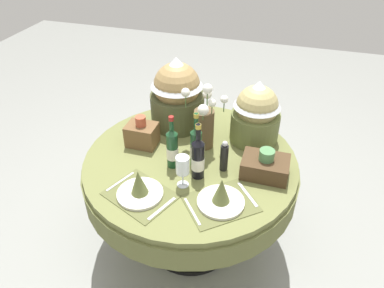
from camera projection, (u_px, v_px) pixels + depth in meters
name	position (u px, v px, depth m)	size (l,w,h in m)	color
ground	(191.00, 239.00, 2.54)	(8.00, 8.00, 0.00)	gray
dining_table	(191.00, 174.00, 2.19)	(1.27, 1.27, 0.73)	olive
place_setting_left	(140.00, 188.00, 1.84)	(0.42, 0.37, 0.16)	brown
place_setting_right	(221.00, 197.00, 1.79)	(0.43, 0.42, 0.16)	brown
flower_vase	(204.00, 122.00, 2.12)	(0.27, 0.26, 0.43)	brown
wine_bottle_left	(198.00, 158.00, 1.91)	(0.07, 0.07, 0.34)	black
wine_bottle_centre	(172.00, 148.00, 1.99)	(0.07, 0.07, 0.33)	#194223
wine_bottle_right	(196.00, 146.00, 1.99)	(0.07, 0.07, 0.34)	#194223
wine_glass_right	(183.00, 166.00, 1.85)	(0.07, 0.07, 0.19)	silver
pepper_mill	(224.00, 157.00, 1.98)	(0.04, 0.04, 0.19)	black
gift_tub_back_left	(177.00, 91.00, 2.27)	(0.35, 0.35, 0.47)	#474C2D
gift_tub_back_right	(256.00, 110.00, 2.15)	(0.30, 0.30, 0.40)	olive
woven_basket_side_left	(142.00, 134.00, 2.18)	(0.18, 0.14, 0.20)	brown
woven_basket_side_right	(265.00, 166.00, 1.96)	(0.25, 0.18, 0.16)	#47331E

